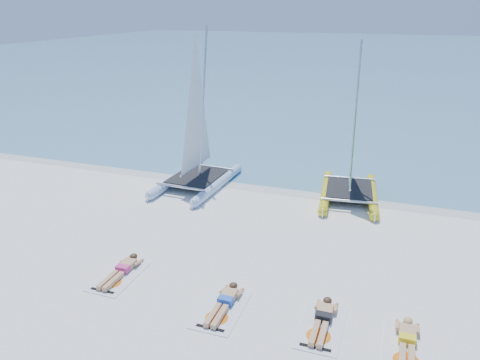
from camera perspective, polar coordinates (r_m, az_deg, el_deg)
The scene contains 13 objects.
ground at distance 14.34m, azimuth 0.66°, elevation -8.80°, with size 140.00×140.00×0.00m, color white.
sea at distance 75.29m, azimuth 16.76°, elevation 14.33°, with size 140.00×115.00×0.01m, color #71A8BD.
wet_sand_strip at distance 19.14m, azimuth 5.96°, elevation -1.11°, with size 140.00×1.40×0.01m, color silver.
catamaran_blue at distance 19.03m, azimuth -5.30°, elevation 4.95°, with size 2.48×4.86×6.50m.
catamaran_yellow at distance 18.51m, azimuth 13.57°, elevation 3.89°, with size 2.61×4.85×6.05m.
towel_a at distance 13.59m, azimuth -14.60°, elevation -11.30°, with size 1.00×1.85×0.02m, color white.
sunbather_a at distance 13.66m, azimuth -14.19°, elevation -10.52°, with size 0.37×1.73×0.26m.
towel_b at distance 11.92m, azimuth -2.21°, elevation -15.53°, with size 1.00×1.85×0.02m, color white.
sunbather_b at distance 12.00m, azimuth -1.87°, elevation -14.60°, with size 0.37×1.73×0.26m.
towel_c at distance 11.54m, azimuth 9.87°, elevation -17.24°, with size 1.00×1.85×0.02m, color white.
sunbather_c at distance 11.63m, azimuth 10.08°, elevation -16.25°, with size 0.37×1.73×0.26m.
towel_d at distance 11.36m, azimuth 19.63°, elevation -18.99°, with size 1.00×1.85×0.02m, color white.
sunbather_d at distance 11.45m, azimuth 19.71°, elevation -17.97°, with size 0.37×1.73×0.26m.
Camera 1 is at (3.99, -11.85, 7.02)m, focal length 35.00 mm.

